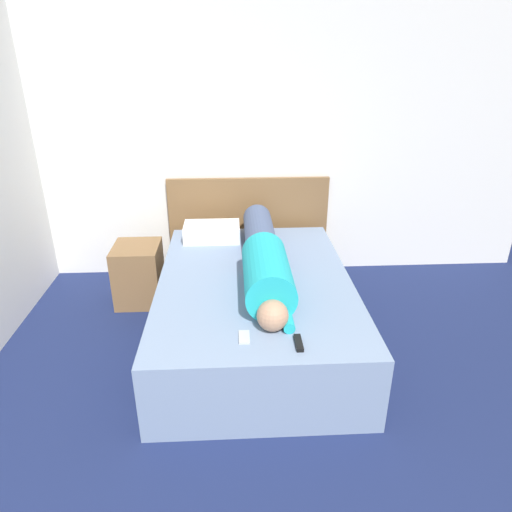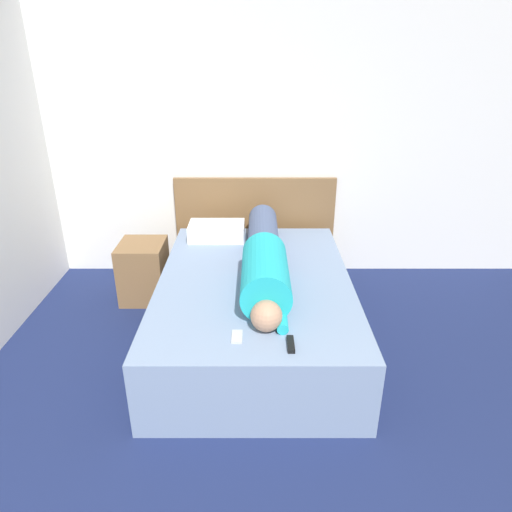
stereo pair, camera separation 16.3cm
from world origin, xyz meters
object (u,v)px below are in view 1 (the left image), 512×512
Objects in this scene: pillow_near_headboard at (212,232)px; tv_remote at (299,343)px; bed at (255,308)px; person_lying at (264,258)px; nightstand at (139,274)px; cell_phone at (244,337)px.

pillow_near_headboard is 3.25× the size of tv_remote.
bed is 1.17× the size of person_lying.
tv_remote is (0.55, -1.62, -0.06)m from pillow_near_headboard.
person_lying is at bearing -29.31° from nightstand.
cell_phone is (-0.31, 0.08, -0.01)m from tv_remote.
cell_phone is at bearing -57.56° from nightstand.
person_lying reaches higher than pillow_near_headboard.
nightstand reaches higher than bed.
person_lying reaches higher than nightstand.
bed is 1.17m from nightstand.
tv_remote is at bearing -51.04° from nightstand.
tv_remote is 1.15× the size of cell_phone.
cell_phone is at bearing -102.24° from person_lying.
bed is at bearing -32.57° from nightstand.
nightstand is at bearing 150.69° from person_lying.
pillow_near_headboard is at bearing 98.79° from cell_phone.
tv_remote reaches higher than cell_phone.
tv_remote reaches higher than bed.
person_lying is at bearing 77.76° from cell_phone.
pillow_near_headboard is at bearing 108.61° from tv_remote.
person_lying is 0.85m from pillow_near_headboard.
tv_remote is (0.21, -0.85, 0.27)m from bed.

